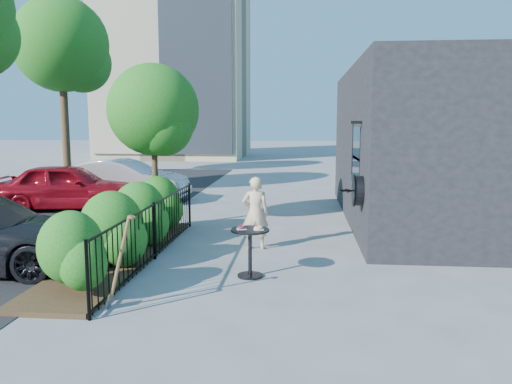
# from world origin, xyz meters

# --- Properties ---
(ground) EXTENTS (120.00, 120.00, 0.00)m
(ground) POSITION_xyz_m (0.00, 0.00, 0.00)
(ground) COLOR gray
(ground) RESTS_ON ground
(shop_building) EXTENTS (6.22, 9.00, 4.00)m
(shop_building) POSITION_xyz_m (5.50, 4.50, 2.00)
(shop_building) COLOR black
(shop_building) RESTS_ON ground
(fence) EXTENTS (0.05, 6.05, 1.10)m
(fence) POSITION_xyz_m (-1.50, 0.00, 0.56)
(fence) COLOR black
(fence) RESTS_ON ground
(planting_bed) EXTENTS (1.30, 6.00, 0.08)m
(planting_bed) POSITION_xyz_m (-2.20, 0.00, 0.04)
(planting_bed) COLOR #382616
(planting_bed) RESTS_ON ground
(shrubs) EXTENTS (1.10, 5.60, 1.24)m
(shrubs) POSITION_xyz_m (-2.10, 0.10, 0.70)
(shrubs) COLOR #1E5212
(shrubs) RESTS_ON ground
(patio_tree) EXTENTS (2.20, 2.20, 3.94)m
(patio_tree) POSITION_xyz_m (-2.24, 2.76, 2.76)
(patio_tree) COLOR #3F2B19
(patio_tree) RESTS_ON ground
(street_tree_far) EXTENTS (4.40, 4.40, 8.28)m
(street_tree_far) POSITION_xyz_m (-9.94, 13.96, 5.92)
(street_tree_far) COLOR #3F2B19
(street_tree_far) RESTS_ON ground
(cafe_table) EXTENTS (0.65, 0.65, 0.88)m
(cafe_table) POSITION_xyz_m (0.43, -0.92, 0.57)
(cafe_table) COLOR black
(cafe_table) RESTS_ON ground
(woman) EXTENTS (0.57, 0.39, 1.50)m
(woman) POSITION_xyz_m (0.34, 0.96, 0.75)
(woman) COLOR #DBB78D
(woman) RESTS_ON ground
(shovel) EXTENTS (0.46, 0.18, 1.38)m
(shovel) POSITION_xyz_m (-1.26, -2.56, 0.60)
(shovel) COLOR brown
(shovel) RESTS_ON ground
(car_red) EXTENTS (4.27, 2.12, 1.40)m
(car_red) POSITION_xyz_m (-5.62, 5.05, 0.70)
(car_red) COLOR maroon
(car_red) RESTS_ON ground
(car_silver) EXTENTS (4.29, 1.69, 1.39)m
(car_silver) POSITION_xyz_m (-4.56, 6.82, 0.69)
(car_silver) COLOR #A7A7AC
(car_silver) RESTS_ON ground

